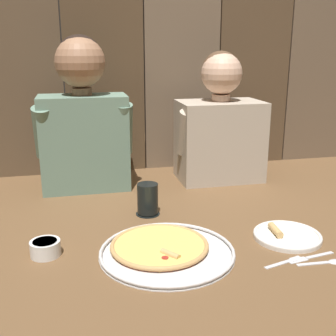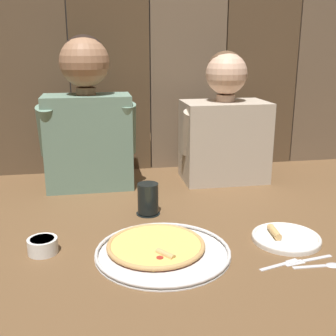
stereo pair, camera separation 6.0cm
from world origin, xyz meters
name	(u,v)px [view 2 (the right image)]	position (x,y,z in m)	size (l,w,h in m)	color
ground_plane	(181,228)	(0.00, 0.00, 0.00)	(3.20, 3.20, 0.00)	brown
pizza_tray	(160,249)	(-0.10, -0.16, 0.01)	(0.39, 0.39, 0.03)	silver
dinner_plate	(286,238)	(0.30, -0.15, 0.01)	(0.21, 0.21, 0.03)	white
drinking_glass	(148,199)	(-0.09, 0.14, 0.06)	(0.09, 0.09, 0.11)	black
dipping_bowl	(43,245)	(-0.43, -0.10, 0.03)	(0.09, 0.09, 0.04)	white
table_fork	(281,264)	(0.22, -0.29, 0.00)	(0.13, 0.05, 0.01)	silver
table_knife	(308,260)	(0.31, -0.28, 0.00)	(0.16, 0.04, 0.01)	silver
table_spoon	(326,265)	(0.34, -0.32, 0.00)	(0.14, 0.03, 0.01)	silver
diner_left	(87,116)	(-0.30, 0.49, 0.31)	(0.39, 0.22, 0.63)	slate
diner_right	(225,125)	(0.30, 0.49, 0.25)	(0.40, 0.24, 0.56)	#B2A38E
wooden_backdrop_wall	(149,15)	(0.00, 0.74, 0.72)	(2.19, 0.03, 1.44)	#4E3A25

